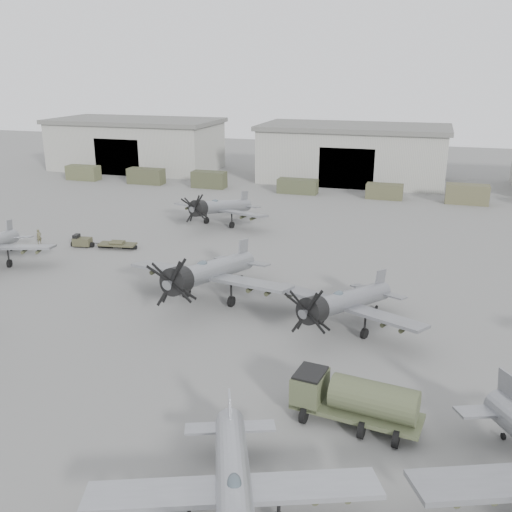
{
  "coord_description": "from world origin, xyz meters",
  "views": [
    {
      "loc": [
        11.77,
        -28.64,
        17.13
      ],
      "look_at": [
        -1.16,
        13.59,
        2.5
      ],
      "focal_mm": 40.0,
      "sensor_mm": 36.0,
      "label": 1
    }
  ],
  "objects_px": {
    "aircraft_mid_2": "(342,302)",
    "tug_trailer": "(96,243)",
    "fuel_tanker": "(355,398)",
    "aircraft_near_1": "(234,489)",
    "ground_crew": "(39,237)",
    "aircraft_mid_1": "(207,273)",
    "aircraft_far_0": "(218,207)"
  },
  "relations": [
    {
      "from": "aircraft_mid_1",
      "to": "tug_trailer",
      "type": "xyz_separation_m",
      "value": [
        -15.92,
        9.82,
        -1.93
      ]
    },
    {
      "from": "aircraft_near_1",
      "to": "aircraft_far_0",
      "type": "relative_size",
      "value": 0.95
    },
    {
      "from": "aircraft_near_1",
      "to": "aircraft_mid_2",
      "type": "relative_size",
      "value": 0.99
    },
    {
      "from": "fuel_tanker",
      "to": "tug_trailer",
      "type": "height_order",
      "value": "fuel_tanker"
    },
    {
      "from": "aircraft_near_1",
      "to": "fuel_tanker",
      "type": "xyz_separation_m",
      "value": [
        3.41,
        8.63,
        -0.64
      ]
    },
    {
      "from": "ground_crew",
      "to": "tug_trailer",
      "type": "bearing_deg",
      "value": -63.13
    },
    {
      "from": "aircraft_mid_2",
      "to": "aircraft_far_0",
      "type": "bearing_deg",
      "value": 150.82
    },
    {
      "from": "aircraft_near_1",
      "to": "aircraft_far_0",
      "type": "height_order",
      "value": "aircraft_far_0"
    },
    {
      "from": "aircraft_near_1",
      "to": "tug_trailer",
      "type": "bearing_deg",
      "value": 108.16
    },
    {
      "from": "fuel_tanker",
      "to": "aircraft_near_1",
      "type": "bearing_deg",
      "value": -103.64
    },
    {
      "from": "aircraft_mid_2",
      "to": "ground_crew",
      "type": "distance_m",
      "value": 34.55
    },
    {
      "from": "aircraft_far_0",
      "to": "tug_trailer",
      "type": "xyz_separation_m",
      "value": [
        -8.88,
        -11.24,
        -1.68
      ]
    },
    {
      "from": "aircraft_mid_2",
      "to": "tug_trailer",
      "type": "distance_m",
      "value": 29.08
    },
    {
      "from": "aircraft_mid_2",
      "to": "tug_trailer",
      "type": "relative_size",
      "value": 1.75
    },
    {
      "from": "aircraft_mid_1",
      "to": "fuel_tanker",
      "type": "distance_m",
      "value": 17.91
    },
    {
      "from": "aircraft_mid_1",
      "to": "fuel_tanker",
      "type": "bearing_deg",
      "value": -34.65
    },
    {
      "from": "ground_crew",
      "to": "aircraft_mid_1",
      "type": "bearing_deg",
      "value": -91.62
    },
    {
      "from": "aircraft_mid_2",
      "to": "aircraft_far_0",
      "type": "relative_size",
      "value": 0.96
    },
    {
      "from": "aircraft_mid_1",
      "to": "aircraft_far_0",
      "type": "height_order",
      "value": "aircraft_mid_1"
    },
    {
      "from": "aircraft_near_1",
      "to": "aircraft_mid_1",
      "type": "xyz_separation_m",
      "value": [
        -9.46,
        21.04,
        0.34
      ]
    },
    {
      "from": "aircraft_mid_2",
      "to": "tug_trailer",
      "type": "bearing_deg",
      "value": 179.36
    },
    {
      "from": "aircraft_near_1",
      "to": "ground_crew",
      "type": "xyz_separation_m",
      "value": [
        -31.52,
        30.23,
        -1.31
      ]
    },
    {
      "from": "aircraft_near_1",
      "to": "aircraft_mid_1",
      "type": "height_order",
      "value": "aircraft_mid_1"
    },
    {
      "from": "tug_trailer",
      "to": "aircraft_far_0",
      "type": "bearing_deg",
      "value": 43.77
    },
    {
      "from": "aircraft_near_1",
      "to": "tug_trailer",
      "type": "xyz_separation_m",
      "value": [
        -25.38,
        30.86,
        -1.59
      ]
    },
    {
      "from": "aircraft_near_1",
      "to": "aircraft_mid_2",
      "type": "xyz_separation_m",
      "value": [
        1.12,
        18.99,
        0.04
      ]
    },
    {
      "from": "aircraft_mid_1",
      "to": "ground_crew",
      "type": "distance_m",
      "value": 23.95
    },
    {
      "from": "aircraft_mid_2",
      "to": "aircraft_mid_1",
      "type": "bearing_deg",
      "value": -167.5
    },
    {
      "from": "fuel_tanker",
      "to": "ground_crew",
      "type": "distance_m",
      "value": 41.08
    },
    {
      "from": "aircraft_mid_1",
      "to": "tug_trailer",
      "type": "height_order",
      "value": "aircraft_mid_1"
    },
    {
      "from": "aircraft_far_0",
      "to": "ground_crew",
      "type": "height_order",
      "value": "aircraft_far_0"
    },
    {
      "from": "aircraft_mid_2",
      "to": "fuel_tanker",
      "type": "height_order",
      "value": "aircraft_mid_2"
    }
  ]
}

